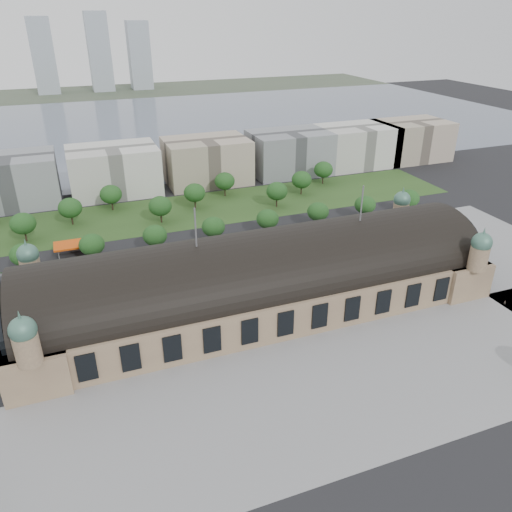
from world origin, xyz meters
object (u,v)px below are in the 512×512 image
object	(u,v)px
parked_car_0	(81,301)
parked_car_2	(80,305)
parked_car_5	(170,286)
parked_car_1	(38,307)
traffic_car_1	(8,284)
traffic_car_6	(414,234)
parked_car_3	(102,301)
bus_mid	(236,260)
bus_east	(253,260)
parked_car_4	(78,306)
parked_car_6	(149,288)
traffic_car_3	(136,271)
bus_west	(166,276)
pedestrian_2	(505,302)
petrol_station	(76,245)
traffic_car_5	(332,233)
traffic_car_2	(57,287)
traffic_car_4	(258,261)

from	to	relation	value
parked_car_0	parked_car_2	world-z (taller)	parked_car_2
parked_car_5	parked_car_1	bearing A→B (deg)	-112.65
traffic_car_1	parked_car_1	world-z (taller)	parked_car_1
parked_car_1	parked_car_5	world-z (taller)	parked_car_5
traffic_car_6	parked_car_3	distance (m)	130.92
parked_car_1	bus_mid	size ratio (longest dim) A/B	0.45
parked_car_0	bus_east	distance (m)	63.68
traffic_car_6	parked_car_4	size ratio (longest dim) A/B	1.50
parked_car_4	parked_car_6	xyz separation A→B (m)	(23.66, 2.95, 0.12)
parked_car_5	bus_mid	world-z (taller)	bus_mid
parked_car_0	parked_car_2	distance (m)	2.64
parked_car_0	parked_car_3	xyz separation A→B (m)	(6.74, -2.62, 0.05)
traffic_car_6	bus_east	bearing A→B (deg)	-87.73
traffic_car_3	bus_west	xyz separation A→B (m)	(9.31, -8.94, 0.84)
traffic_car_1	parked_car_5	bearing A→B (deg)	-119.79
parked_car_6	bus_east	distance (m)	41.10
traffic_car_6	parked_car_0	world-z (taller)	traffic_car_6
pedestrian_2	parked_car_1	bearing A→B (deg)	23.55
parked_car_1	bus_mid	world-z (taller)	bus_mid
petrol_station	bus_mid	xyz separation A→B (m)	(56.53, -33.28, -1.46)
bus_east	pedestrian_2	size ratio (longest dim) A/B	7.00
bus_west	parked_car_4	bearing A→B (deg)	102.83
traffic_car_5	parked_car_1	bearing A→B (deg)	104.62
traffic_car_3	petrol_station	bearing A→B (deg)	43.30
parked_car_0	bus_mid	distance (m)	57.99
parked_car_4	bus_mid	bearing A→B (deg)	80.18
traffic_car_2	traffic_car_3	xyz separation A→B (m)	(27.66, 1.94, 0.02)
parked_car_3	bus_mid	world-z (taller)	bus_mid
petrol_station	parked_car_0	size ratio (longest dim) A/B	3.49
traffic_car_4	parked_car_1	xyz separation A→B (m)	(-78.71, -5.07, -0.06)
traffic_car_4	traffic_car_2	bearing A→B (deg)	-98.39
traffic_car_6	traffic_car_5	bearing A→B (deg)	-111.21
petrol_station	parked_car_0	bearing A→B (deg)	-91.17
traffic_car_4	bus_mid	distance (m)	8.47
bus_mid	pedestrian_2	xyz separation A→B (m)	(73.60, -59.07, -0.71)
petrol_station	traffic_car_3	xyz separation A→B (m)	(19.60, -27.11, -2.16)
traffic_car_1	traffic_car_2	bearing A→B (deg)	-125.65
traffic_car_3	pedestrian_2	world-z (taller)	traffic_car_3
petrol_station	parked_car_2	world-z (taller)	petrol_station
parked_car_5	parked_car_4	bearing A→B (deg)	-106.21
bus_west	traffic_car_6	bearing A→B (deg)	-91.82
pedestrian_2	traffic_car_3	bearing A→B (deg)	12.87
parked_car_3	parked_car_5	world-z (taller)	parked_car_5
traffic_car_6	parked_car_6	size ratio (longest dim) A/B	1.12
traffic_car_2	parked_car_6	bearing A→B (deg)	71.23
traffic_car_3	traffic_car_6	world-z (taller)	traffic_car_6
petrol_station	traffic_car_6	distance (m)	141.04
parked_car_6	bus_west	world-z (taller)	bus_west
traffic_car_1	traffic_car_3	bearing A→B (deg)	-106.33
traffic_car_2	parked_car_0	distance (m)	14.53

